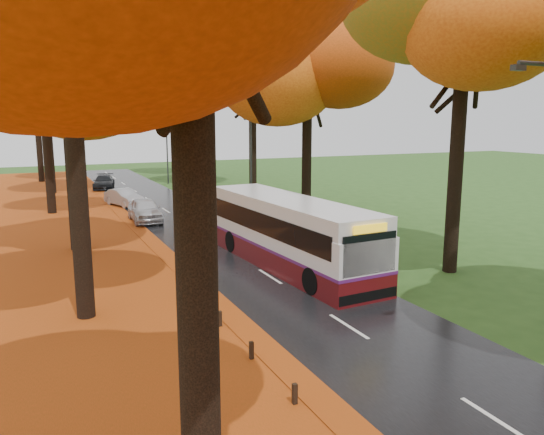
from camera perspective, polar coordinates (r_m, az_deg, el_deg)
road at (r=28.71m, az=-6.10°, el=-2.67°), size 6.50×90.00×0.04m
centre_line at (r=28.71m, az=-6.10°, el=-2.62°), size 0.12×90.00×0.01m
leaf_verge at (r=27.27m, az=-24.33°, el=-4.30°), size 12.00×90.00×0.02m
leaf_drift at (r=27.90m, az=-12.04°, el=-3.19°), size 0.90×90.00×0.01m
trees_left at (r=28.75m, az=-22.14°, el=15.75°), size 9.20×74.00×13.88m
trees_right at (r=32.82m, az=4.84°, el=16.00°), size 9.30×74.20×13.96m
streetlamp_mid at (r=34.07m, az=-2.68°, el=7.44°), size 2.45×0.18×8.00m
streetlamp_far at (r=55.04m, az=-11.52°, el=8.43°), size 2.45×0.18×8.00m
bus at (r=23.67m, az=1.75°, el=-1.45°), size 3.30×11.74×3.05m
car_white at (r=35.10m, az=-13.52°, el=0.80°), size 1.90×4.44×1.49m
car_silver at (r=41.75m, az=-15.61°, el=2.09°), size 2.61×4.19×1.30m
car_dark at (r=52.65m, az=-17.63°, el=3.67°), size 2.68×4.74×1.29m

